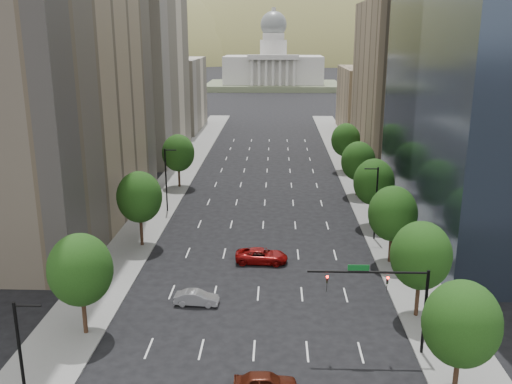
# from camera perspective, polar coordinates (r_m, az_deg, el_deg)

# --- Properties ---
(sidewalk_left) EXTENTS (6.00, 200.00, 0.15)m
(sidewalk_left) POSITION_cam_1_polar(r_m,az_deg,el_deg) (74.67, -11.26, -3.11)
(sidewalk_left) COLOR slate
(sidewalk_left) RESTS_ON ground
(sidewalk_right) EXTENTS (6.00, 200.00, 0.15)m
(sidewalk_right) POSITION_cam_1_polar(r_m,az_deg,el_deg) (74.02, 12.84, -3.37)
(sidewalk_right) COLOR slate
(sidewalk_right) RESTS_ON ground
(midrise_cream_left) EXTENTS (14.00, 30.00, 35.00)m
(midrise_cream_left) POSITION_cam_1_polar(r_m,az_deg,el_deg) (114.97, -11.55, 12.31)
(midrise_cream_left) COLOR beige
(midrise_cream_left) RESTS_ON ground
(filler_left) EXTENTS (14.00, 26.00, 18.00)m
(filler_left) POSITION_cam_1_polar(r_m,az_deg,el_deg) (147.85, -8.41, 9.86)
(filler_left) COLOR beige
(filler_left) RESTS_ON ground
(parking_tan_right) EXTENTS (14.00, 30.00, 30.00)m
(parking_tan_right) POSITION_cam_1_polar(r_m,az_deg,el_deg) (111.54, 14.46, 10.75)
(parking_tan_right) COLOR #8C7759
(parking_tan_right) RESTS_ON ground
(filler_right) EXTENTS (14.00, 26.00, 16.00)m
(filler_right) POSITION_cam_1_polar(r_m,az_deg,el_deg) (144.49, 11.55, 9.18)
(filler_right) COLOR #8C7759
(filler_right) RESTS_ON ground
(tree_right_0) EXTENTS (5.20, 5.20, 8.39)m
(tree_right_0) POSITION_cam_1_polar(r_m,az_deg,el_deg) (40.40, 20.26, -12.52)
(tree_right_0) COLOR #382316
(tree_right_0) RESTS_ON ground
(tree_right_1) EXTENTS (5.20, 5.20, 8.75)m
(tree_right_1) POSITION_cam_1_polar(r_m,az_deg,el_deg) (49.81, 16.49, -6.25)
(tree_right_1) COLOR #382316
(tree_right_1) RESTS_ON ground
(tree_right_2) EXTENTS (5.20, 5.20, 8.61)m
(tree_right_2) POSITION_cam_1_polar(r_m,az_deg,el_deg) (60.85, 13.79, -2.16)
(tree_right_2) COLOR #382316
(tree_right_2) RESTS_ON ground
(tree_right_3) EXTENTS (5.20, 5.20, 8.89)m
(tree_right_3) POSITION_cam_1_polar(r_m,az_deg,el_deg) (72.09, 11.95, 1.00)
(tree_right_3) COLOR #382316
(tree_right_3) RESTS_ON ground
(tree_right_4) EXTENTS (5.20, 5.20, 8.46)m
(tree_right_4) POSITION_cam_1_polar(r_m,az_deg,el_deg) (85.62, 10.40, 3.11)
(tree_right_4) COLOR #382316
(tree_right_4) RESTS_ON ground
(tree_right_5) EXTENTS (5.20, 5.20, 8.75)m
(tree_right_5) POSITION_cam_1_polar(r_m,az_deg,el_deg) (101.11, 9.15, 5.27)
(tree_right_5) COLOR #382316
(tree_right_5) RESTS_ON ground
(tree_left_0) EXTENTS (5.20, 5.20, 8.75)m
(tree_left_0) POSITION_cam_1_polar(r_m,az_deg,el_deg) (47.19, -17.51, -7.59)
(tree_left_0) COLOR #382316
(tree_left_0) RESTS_ON ground
(tree_left_1) EXTENTS (5.20, 5.20, 8.97)m
(tree_left_1) POSITION_cam_1_polar(r_m,az_deg,el_deg) (65.16, -11.82, -0.51)
(tree_left_1) COLOR #382316
(tree_left_1) RESTS_ON ground
(tree_left_2) EXTENTS (5.20, 5.20, 8.68)m
(tree_left_2) POSITION_cam_1_polar(r_m,az_deg,el_deg) (89.93, -7.95, 3.97)
(tree_left_2) COLOR #382316
(tree_left_2) RESTS_ON ground
(streetlight_rn) EXTENTS (1.70, 0.20, 9.00)m
(streetlight_rn) POSITION_cam_1_polar(r_m,az_deg,el_deg) (67.52, 12.12, -0.94)
(streetlight_rn) COLOR black
(streetlight_rn) RESTS_ON ground
(streetlight_ls) EXTENTS (1.70, 0.20, 9.00)m
(streetlight_ls) POSITION_cam_1_polar(r_m,az_deg,el_deg) (37.56, -22.72, -16.04)
(streetlight_ls) COLOR black
(streetlight_ls) RESTS_ON ground
(streetlight_ln) EXTENTS (1.70, 0.20, 9.00)m
(streetlight_ln) POSITION_cam_1_polar(r_m,az_deg,el_deg) (77.57, -9.14, 1.39)
(streetlight_ln) COLOR black
(streetlight_ln) RESTS_ON ground
(traffic_signal) EXTENTS (9.12, 0.40, 7.38)m
(traffic_signal) POSITION_cam_1_polar(r_m,az_deg,el_deg) (43.90, 13.87, -9.93)
(traffic_signal) COLOR black
(traffic_signal) RESTS_ON ground
(capitol) EXTENTS (60.00, 40.00, 35.20)m
(capitol) POSITION_cam_1_polar(r_m,az_deg,el_deg) (258.85, 1.77, 12.41)
(capitol) COLOR #596647
(capitol) RESTS_ON ground
(foothills) EXTENTS (720.00, 413.00, 263.00)m
(foothills) POSITION_cam_1_polar(r_m,az_deg,el_deg) (612.09, 5.25, 9.96)
(foothills) COLOR olive
(foothills) RESTS_ON ground
(car_maroon) EXTENTS (4.52, 1.99, 1.51)m
(car_maroon) POSITION_cam_1_polar(r_m,az_deg,el_deg) (40.62, 0.97, -18.92)
(car_maroon) COLOR #48170C
(car_maroon) RESTS_ON ground
(car_silver) EXTENTS (4.14, 1.67, 1.34)m
(car_silver) POSITION_cam_1_polar(r_m,az_deg,el_deg) (52.21, -6.07, -10.70)
(car_silver) COLOR #9A9A9F
(car_silver) RESTS_ON ground
(car_red_far) EXTENTS (5.73, 2.78, 1.57)m
(car_red_far) POSITION_cam_1_polar(r_m,az_deg,el_deg) (60.80, 0.58, -6.53)
(car_red_far) COLOR maroon
(car_red_far) RESTS_ON ground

